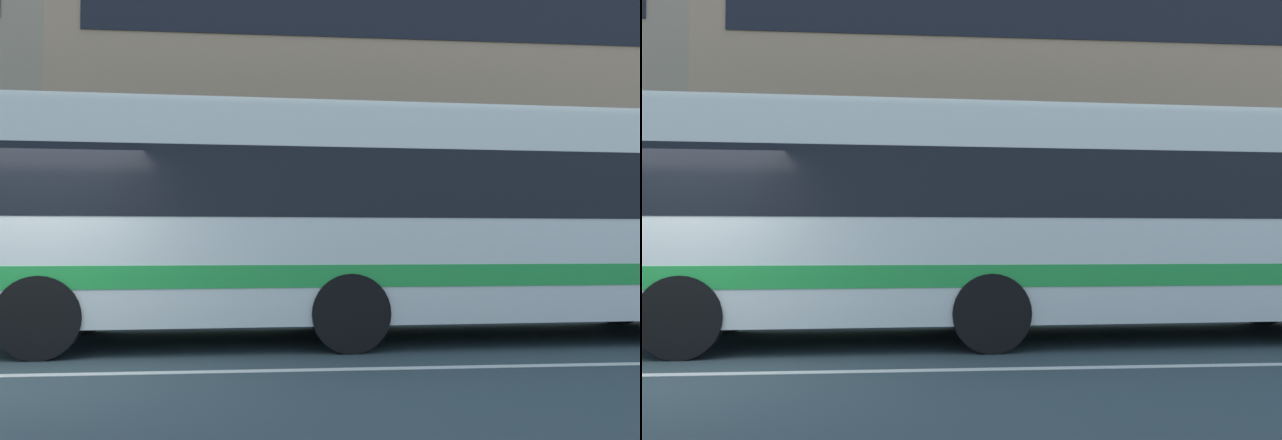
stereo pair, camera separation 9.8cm
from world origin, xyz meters
The scene contains 5 objects.
ground_plane centered at (0.00, 0.00, 0.00)m, with size 160.00×160.00×0.00m, color #344547.
lane_centre_line centered at (0.00, 0.00, 0.00)m, with size 60.00×0.16×0.01m, color silver.
hedge_row_far centered at (1.99, 5.85, 0.42)m, with size 12.89×1.10×0.85m, color #2F6A30.
apartment_block_right centered at (8.19, 14.59, 6.77)m, with size 21.21×11.45×13.54m.
transit_bus centered at (4.41, 2.27, 1.78)m, with size 10.90×2.95×3.23m.
Camera 2 is at (2.68, -7.23, 1.38)m, focal length 37.15 mm.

